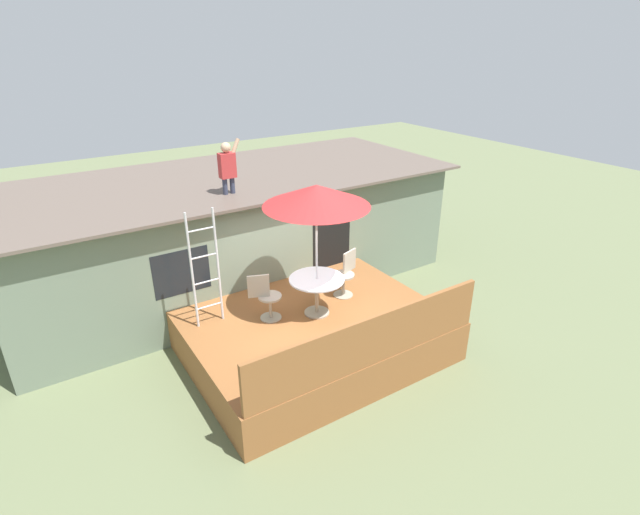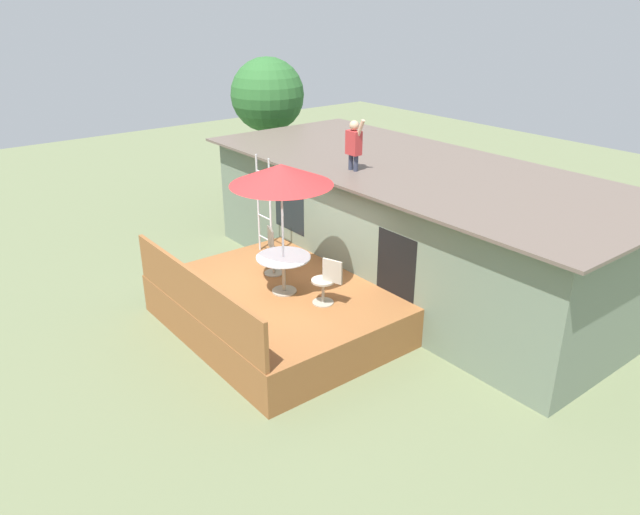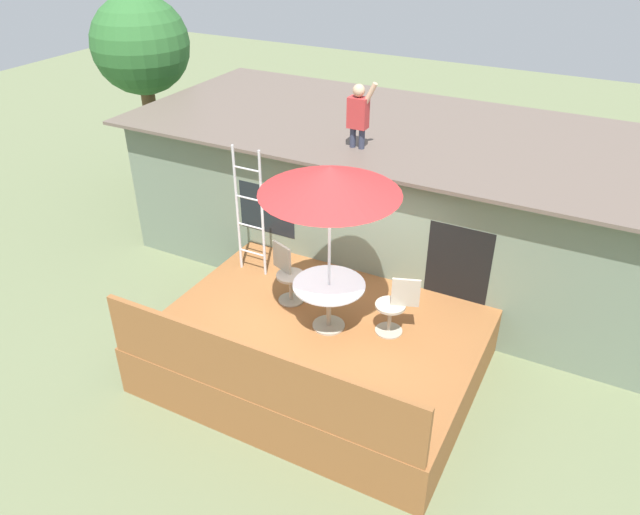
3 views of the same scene
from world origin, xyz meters
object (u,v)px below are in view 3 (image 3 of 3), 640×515
patio_chair_right (396,306)px  backyard_tree (141,47)px  person_figure (359,112)px  step_ladder (250,212)px  patio_umbrella (330,180)px  patio_table (329,293)px  patio_chair_left (288,274)px

patio_chair_right → backyard_tree: bearing=-47.0°
person_figure → backyard_tree: 6.81m
step_ladder → person_figure: size_ratio=1.98×
patio_umbrella → backyard_tree: (-7.11, 4.45, 0.12)m
patio_table → patio_chair_left: size_ratio=1.13×
step_ladder → patio_chair_right: bearing=-9.6°
patio_chair_left → backyard_tree: 7.72m
backyard_tree → person_figure: bearing=-18.4°
patio_chair_left → patio_chair_right: (1.79, -0.02, 0.00)m
patio_umbrella → patio_chair_right: (0.90, 0.32, -1.89)m
patio_chair_right → backyard_tree: 9.23m
patio_umbrella → person_figure: (-0.65, 2.30, 0.16)m
patio_chair_left → backyard_tree: (-6.22, 4.11, 2.01)m
step_ladder → person_figure: 2.38m
step_ladder → patio_chair_left: size_ratio=2.39×
patio_umbrella → backyard_tree: 8.39m
backyard_tree → step_ladder: bearing=-34.8°
patio_table → patio_chair_left: bearing=158.9°
patio_umbrella → person_figure: 2.39m
patio_table → step_ladder: step_ladder is taller
step_ladder → backyard_tree: size_ratio=0.50×
patio_umbrella → patio_chair_right: patio_umbrella is taller
step_ladder → patio_chair_left: bearing=-25.2°
patio_table → person_figure: bearing=105.7°
person_figure → backyard_tree: bearing=161.6°
person_figure → patio_chair_left: bearing=-97.1°
step_ladder → patio_chair_left: (0.94, -0.44, -0.64)m
patio_umbrella → person_figure: bearing=105.7°
step_ladder → person_figure: (1.19, 1.51, 1.40)m
person_figure → patio_chair_left: 2.84m
person_figure → patio_chair_right: (1.55, -1.98, -2.05)m
person_figure → backyard_tree: size_ratio=0.25×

